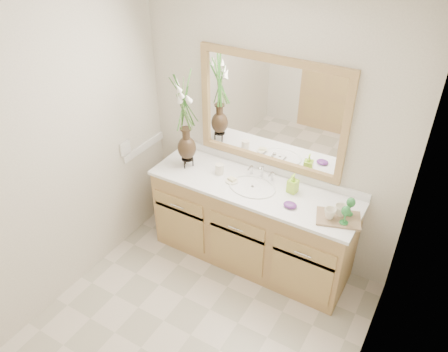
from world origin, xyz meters
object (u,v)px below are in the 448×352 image
Objects in this scene: tumbler at (219,169)px; tray at (338,218)px; flower_vase at (185,112)px; soap_bottle at (293,184)px.

tumbler is 0.29× the size of tray.
flower_vase is 8.34× the size of tumbler.
flower_vase is at bearing -164.39° from soap_bottle.
tumbler is 0.61× the size of soap_bottle.
flower_vase reaches higher than tray.
tray is (1.11, -0.08, -0.04)m from tumbler.
tumbler is at bearing 7.40° from flower_vase.
soap_bottle is (0.98, 0.11, -0.46)m from flower_vase.
flower_vase is at bearing 160.02° from tray.
flower_vase is at bearing -172.60° from tumbler.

